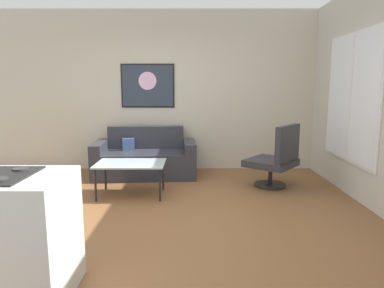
# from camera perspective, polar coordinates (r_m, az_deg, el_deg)

# --- Properties ---
(ground) EXTENTS (6.40, 6.40, 0.04)m
(ground) POSITION_cam_1_polar(r_m,az_deg,el_deg) (4.12, -6.25, -11.99)
(ground) COLOR brown
(back_wall) EXTENTS (6.40, 0.05, 2.80)m
(back_wall) POSITION_cam_1_polar(r_m,az_deg,el_deg) (6.26, -4.10, 8.62)
(back_wall) COLOR beige
(back_wall) RESTS_ON ground
(right_wall) EXTENTS (0.05, 6.40, 2.80)m
(right_wall) POSITION_cam_1_polar(r_m,az_deg,el_deg) (4.67, 28.18, 7.31)
(right_wall) COLOR beige
(right_wall) RESTS_ON ground
(couch) EXTENTS (1.72, 0.95, 0.80)m
(couch) POSITION_cam_1_polar(r_m,az_deg,el_deg) (5.89, -7.77, -2.51)
(couch) COLOR #2D2E36
(couch) RESTS_ON ground
(coffee_table) EXTENTS (0.93, 0.62, 0.46)m
(coffee_table) POSITION_cam_1_polar(r_m,az_deg,el_deg) (4.81, -10.10, -3.48)
(coffee_table) COLOR silver
(coffee_table) RESTS_ON ground
(armchair) EXTENTS (0.90, 0.91, 0.94)m
(armchair) POSITION_cam_1_polar(r_m,az_deg,el_deg) (5.25, 13.61, -2.38)
(armchair) COLOR black
(armchair) RESTS_ON ground
(wall_painting) EXTENTS (0.94, 0.03, 0.76)m
(wall_painting) POSITION_cam_1_polar(r_m,az_deg,el_deg) (6.25, -7.36, 9.48)
(wall_painting) COLOR black
(window) EXTENTS (0.03, 1.54, 1.74)m
(window) POSITION_cam_1_polar(r_m,az_deg,el_deg) (5.19, 24.62, 6.86)
(window) COLOR silver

